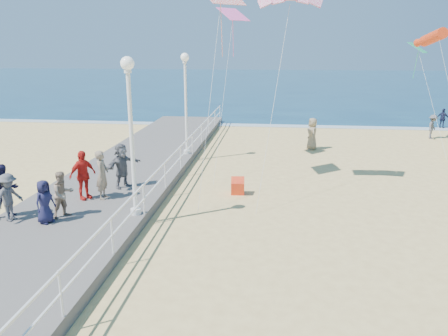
# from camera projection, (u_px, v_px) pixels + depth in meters

# --- Properties ---
(ground) EXTENTS (160.00, 160.00, 0.00)m
(ground) POSITION_uv_depth(u_px,v_px,m) (291.00, 232.00, 14.66)
(ground) COLOR #E9CB7A
(ground) RESTS_ON ground
(ocean) EXTENTS (160.00, 90.00, 0.05)m
(ocean) POSITION_uv_depth(u_px,v_px,m) (280.00, 82.00, 76.88)
(ocean) COLOR #0D3350
(ocean) RESTS_ON ground
(surf_line) EXTENTS (160.00, 1.20, 0.04)m
(surf_line) POSITION_uv_depth(u_px,v_px,m) (283.00, 126.00, 34.28)
(surf_line) COLOR silver
(surf_line) RESTS_ON ground
(boardwalk) EXTENTS (5.00, 44.00, 0.40)m
(boardwalk) POSITION_uv_depth(u_px,v_px,m) (77.00, 217.00, 15.45)
(boardwalk) COLOR slate
(boardwalk) RESTS_ON ground
(railing) EXTENTS (0.05, 42.00, 0.55)m
(railing) POSITION_uv_depth(u_px,v_px,m) (143.00, 191.00, 14.90)
(railing) COLOR white
(railing) RESTS_ON boardwalk
(lamp_post_mid) EXTENTS (0.44, 0.44, 5.32)m
(lamp_post_mid) POSITION_uv_depth(u_px,v_px,m) (131.00, 121.00, 14.29)
(lamp_post_mid) COLOR white
(lamp_post_mid) RESTS_ON boardwalk
(lamp_post_far) EXTENTS (0.44, 0.44, 5.32)m
(lamp_post_far) POSITION_uv_depth(u_px,v_px,m) (186.00, 93.00, 22.90)
(lamp_post_far) COLOR white
(lamp_post_far) RESTS_ON boardwalk
(spectator_1) EXTENTS (0.93, 0.98, 1.60)m
(spectator_1) POSITION_uv_depth(u_px,v_px,m) (63.00, 194.00, 14.71)
(spectator_1) COLOR gray
(spectator_1) RESTS_ON boardwalk
(spectator_2) EXTENTS (0.80, 1.15, 1.62)m
(spectator_2) POSITION_uv_depth(u_px,v_px,m) (9.00, 197.00, 14.39)
(spectator_2) COLOR #4E4F53
(spectator_2) RESTS_ON boardwalk
(spectator_3) EXTENTS (0.98, 1.18, 1.89)m
(spectator_3) POSITION_uv_depth(u_px,v_px,m) (83.00, 175.00, 16.42)
(spectator_3) COLOR red
(spectator_3) RESTS_ON boardwalk
(spectator_4) EXTENTS (0.69, 0.83, 1.46)m
(spectator_4) POSITION_uv_depth(u_px,v_px,m) (45.00, 202.00, 14.23)
(spectator_4) COLOR #1A1A39
(spectator_4) RESTS_ON boardwalk
(spectator_5) EXTENTS (1.35, 1.74, 1.84)m
(spectator_5) POSITION_uv_depth(u_px,v_px,m) (122.00, 166.00, 17.84)
(spectator_5) COLOR #5E5E63
(spectator_5) RESTS_ON boardwalk
(spectator_6) EXTENTS (0.50, 0.72, 1.87)m
(spectator_6) POSITION_uv_depth(u_px,v_px,m) (102.00, 175.00, 16.49)
(spectator_6) COLOR #84725B
(spectator_6) RESTS_ON boardwalk
(spectator_7) EXTENTS (1.07, 1.13, 1.85)m
(spectator_7) POSITION_uv_depth(u_px,v_px,m) (5.00, 191.00, 14.67)
(spectator_7) COLOR #1C1A39
(spectator_7) RESTS_ON boardwalk
(beach_walker_a) EXTENTS (1.07, 1.22, 1.64)m
(beach_walker_a) POSITION_uv_depth(u_px,v_px,m) (433.00, 127.00, 29.41)
(beach_walker_a) COLOR #4F4F53
(beach_walker_a) RESTS_ON ground
(beach_walker_b) EXTENTS (0.92, 0.86, 1.52)m
(beach_walker_b) POSITION_uv_depth(u_px,v_px,m) (443.00, 119.00, 33.15)
(beach_walker_b) COLOR #1A1E3B
(beach_walker_b) RESTS_ON ground
(beach_walker_c) EXTENTS (0.77, 1.03, 1.93)m
(beach_walker_c) POSITION_uv_depth(u_px,v_px,m) (312.00, 134.00, 26.26)
(beach_walker_c) COLOR #83755B
(beach_walker_c) RESTS_ON ground
(box_kite) EXTENTS (0.60, 0.75, 0.74)m
(box_kite) POSITION_uv_depth(u_px,v_px,m) (238.00, 187.00, 18.35)
(box_kite) COLOR red
(box_kite) RESTS_ON ground
(kite_windsock) EXTENTS (1.08, 3.07, 1.17)m
(kite_windsock) POSITION_uv_depth(u_px,v_px,m) (433.00, 37.00, 21.89)
(kite_windsock) COLOR red
(kite_diamond_pink) EXTENTS (1.74, 1.74, 0.67)m
(kite_diamond_pink) POSITION_uv_depth(u_px,v_px,m) (233.00, 14.00, 21.81)
(kite_diamond_pink) COLOR #FF5DB0
(kite_diamond_green) EXTENTS (1.48, 1.54, 0.64)m
(kite_diamond_green) POSITION_uv_depth(u_px,v_px,m) (417.00, 48.00, 26.71)
(kite_diamond_green) COLOR #24A96C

